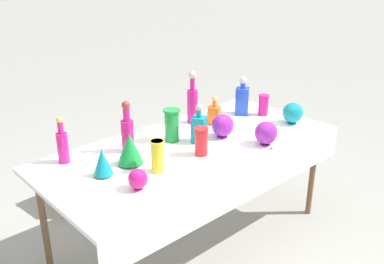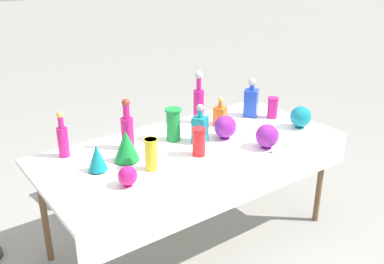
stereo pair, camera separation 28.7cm
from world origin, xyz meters
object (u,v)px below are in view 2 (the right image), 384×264
at_px(fluted_vase_0, 126,145).
at_px(round_bowl_1, 225,127).
at_px(square_decanter_0, 251,101).
at_px(slender_vase_1, 273,107).
at_px(round_bowl_2, 128,176).
at_px(tall_bottle_2, 63,139).
at_px(slender_vase_2, 151,153).
at_px(round_bowl_0, 301,117).
at_px(tall_bottle_0, 199,102).
at_px(tall_bottle_1, 127,129).
at_px(cardboard_box_behind_left, 96,176).
at_px(square_decanter_1, 200,128).
at_px(slender_vase_0, 173,123).
at_px(square_decanter_2, 220,115).
at_px(fluted_vase_1, 97,158).
at_px(round_bowl_3, 267,136).
at_px(slender_vase_3, 199,141).

distance_m(fluted_vase_0, round_bowl_1, 0.74).
bearing_deg(round_bowl_1, square_decanter_0, 26.28).
distance_m(slender_vase_1, round_bowl_2, 1.49).
height_order(tall_bottle_2, slender_vase_2, tall_bottle_2).
height_order(square_decanter_0, round_bowl_0, square_decanter_0).
bearing_deg(tall_bottle_0, round_bowl_2, -148.57).
xyz_separation_m(round_bowl_0, round_bowl_1, (-0.59, 0.18, 0.00)).
bearing_deg(slender_vase_2, tall_bottle_1, 84.53).
relative_size(tall_bottle_2, cardboard_box_behind_left, 0.61).
relative_size(square_decanter_1, slender_vase_0, 1.20).
bearing_deg(square_decanter_2, fluted_vase_1, -171.77).
xyz_separation_m(slender_vase_2, round_bowl_3, (0.79, -0.19, -0.02)).
bearing_deg(round_bowl_2, fluted_vase_0, 62.86).
bearing_deg(round_bowl_1, tall_bottle_2, 159.37).
height_order(square_decanter_2, slender_vase_3, square_decanter_2).
xyz_separation_m(round_bowl_1, round_bowl_2, (-0.88, -0.20, -0.02)).
height_order(slender_vase_0, round_bowl_3, slender_vase_0).
xyz_separation_m(round_bowl_0, round_bowl_3, (-0.47, -0.11, 0.00)).
xyz_separation_m(tall_bottle_1, slender_vase_2, (-0.03, -0.36, -0.03)).
xyz_separation_m(tall_bottle_2, slender_vase_0, (0.72, -0.19, 0.00)).
height_order(tall_bottle_2, slender_vase_1, tall_bottle_2).
height_order(square_decanter_2, slender_vase_2, square_decanter_2).
distance_m(slender_vase_1, round_bowl_3, 0.60).
xyz_separation_m(tall_bottle_1, fluted_vase_0, (-0.10, -0.17, -0.03)).
xyz_separation_m(round_bowl_2, round_bowl_3, (1.00, -0.09, 0.02)).
height_order(slender_vase_0, round_bowl_1, slender_vase_0).
height_order(slender_vase_1, slender_vase_3, slender_vase_3).
height_order(tall_bottle_0, fluted_vase_1, tall_bottle_0).
xyz_separation_m(square_decanter_2, slender_vase_2, (-0.81, -0.33, 0.02)).
height_order(slender_vase_3, fluted_vase_1, slender_vase_3).
relative_size(square_decanter_0, round_bowl_3, 1.89).
xyz_separation_m(square_decanter_1, slender_vase_1, (0.76, 0.05, -0.02)).
bearing_deg(slender_vase_3, tall_bottle_2, 144.95).
height_order(square_decanter_1, round_bowl_0, square_decanter_1).
bearing_deg(round_bowl_1, slender_vase_0, 148.21).
height_order(tall_bottle_1, round_bowl_2, tall_bottle_1).
distance_m(square_decanter_0, square_decanter_2, 0.33).
bearing_deg(square_decanter_1, tall_bottle_2, 158.35).
height_order(slender_vase_1, round_bowl_3, slender_vase_1).
distance_m(slender_vase_2, fluted_vase_0, 0.20).
xyz_separation_m(square_decanter_0, slender_vase_2, (-1.13, -0.33, -0.02)).
distance_m(tall_bottle_1, slender_vase_3, 0.49).
relative_size(tall_bottle_1, slender_vase_1, 2.07).
relative_size(round_bowl_1, cardboard_box_behind_left, 0.34).
relative_size(round_bowl_3, cardboard_box_behind_left, 0.33).
xyz_separation_m(slender_vase_3, round_bowl_3, (0.44, -0.18, -0.01)).
relative_size(slender_vase_0, slender_vase_1, 1.37).
height_order(slender_vase_0, round_bowl_0, slender_vase_0).
distance_m(tall_bottle_1, round_bowl_0, 1.30).
bearing_deg(tall_bottle_2, slender_vase_1, -10.19).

